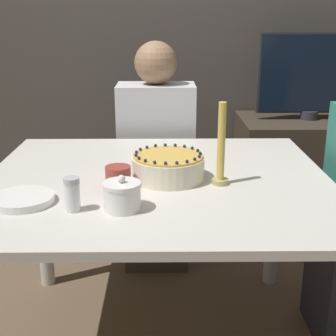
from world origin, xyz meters
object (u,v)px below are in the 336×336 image
at_px(cake, 168,167).
at_px(candle, 221,151).
at_px(sugar_bowl, 122,196).
at_px(sugar_shaker, 72,194).
at_px(tv_monitor, 313,75).
at_px(person_man_blue_shirt, 157,170).

xyz_separation_m(cake, candle, (0.18, -0.06, 0.07)).
relative_size(sugar_bowl, candle, 0.41).
bearing_deg(sugar_shaker, sugar_bowl, 3.30).
xyz_separation_m(candle, tv_monitor, (0.66, 1.16, 0.12)).
height_order(person_man_blue_shirt, tv_monitor, tv_monitor).
height_order(candle, person_man_blue_shirt, person_man_blue_shirt).
distance_m(person_man_blue_shirt, tv_monitor, 1.06).
bearing_deg(person_man_blue_shirt, sugar_bowl, 85.10).
bearing_deg(tv_monitor, sugar_bowl, -125.57).
bearing_deg(candle, cake, 163.14).
bearing_deg(cake, tv_monitor, 52.49).
xyz_separation_m(cake, sugar_shaker, (-0.29, -0.29, 0.01)).
height_order(candle, tv_monitor, tv_monitor).
xyz_separation_m(sugar_bowl, tv_monitor, (0.99, 1.38, 0.20)).
xyz_separation_m(sugar_shaker, candle, (0.48, 0.23, 0.07)).
distance_m(candle, tv_monitor, 1.34).
distance_m(cake, tv_monitor, 1.40).
distance_m(candle, person_man_blue_shirt, 0.94).
bearing_deg(cake, person_man_blue_shirt, 93.86).
distance_m(cake, person_man_blue_shirt, 0.83).
xyz_separation_m(sugar_bowl, sugar_shaker, (-0.15, -0.01, 0.01)).
bearing_deg(sugar_shaker, tv_monitor, 50.72).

